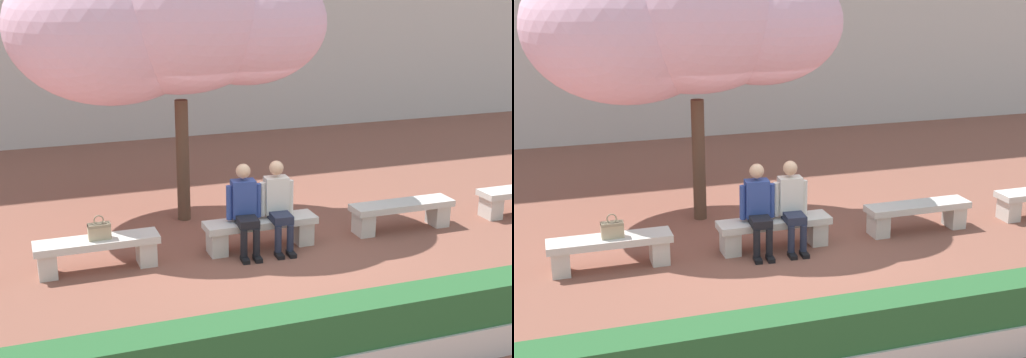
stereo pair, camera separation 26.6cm
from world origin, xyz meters
TOP-DOWN VIEW (x-y plane):
  - ground_plane at (0.00, 0.00)m, footprint 100.00×100.00m
  - stone_bench_near_west at (-2.34, 0.00)m, footprint 1.66×0.43m
  - stone_bench_center at (0.00, 0.00)m, footprint 1.66×0.43m
  - stone_bench_near_east at (2.34, 0.00)m, footprint 1.66×0.43m
  - person_seated_left at (-0.26, -0.05)m, footprint 0.51×0.70m
  - person_seated_right at (0.25, -0.05)m, footprint 0.51×0.70m
  - handbag at (-2.30, -0.02)m, footprint 0.30×0.15m
  - cherry_tree_main at (-0.94, 1.66)m, footprint 4.82×3.24m
  - planter_hedge_foreground at (0.00, -3.48)m, footprint 16.01×0.50m

SIDE VIEW (x-z plane):
  - ground_plane at x=0.00m, z-range 0.00..0.00m
  - stone_bench_near_west at x=-2.34m, z-range 0.07..0.52m
  - stone_bench_center at x=0.00m, z-range 0.07..0.52m
  - stone_bench_near_east at x=2.34m, z-range 0.07..0.52m
  - planter_hedge_foreground at x=0.00m, z-range -0.01..0.79m
  - handbag at x=-2.30m, z-range 0.41..0.75m
  - person_seated_left at x=-0.26m, z-range 0.05..1.34m
  - person_seated_right at x=0.25m, z-range 0.05..1.34m
  - cherry_tree_main at x=-0.94m, z-range 0.95..5.39m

